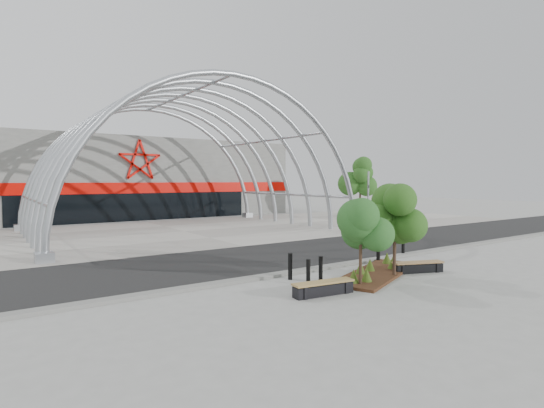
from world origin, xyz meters
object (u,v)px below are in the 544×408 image
at_px(signal_pole, 368,202).
at_px(bench_0, 323,288).
at_px(bollard_2, 321,269).
at_px(bench_1, 418,267).
at_px(street_tree_1, 395,210).
at_px(street_tree_0, 361,218).

bearing_deg(signal_pole, bench_0, -142.28).
relative_size(signal_pole, bollard_2, 4.60).
xyz_separation_m(bench_1, bollard_2, (-4.38, 1.08, 0.26)).
xyz_separation_m(bench_0, bollard_2, (1.17, 1.48, 0.26)).
xyz_separation_m(signal_pole, street_tree_1, (-8.78, -9.52, 0.36)).
relative_size(street_tree_1, bollard_2, 3.87).
height_order(bench_1, bollard_2, bollard_2).
distance_m(street_tree_0, bench_1, 4.37).
height_order(street_tree_1, bench_1, street_tree_1).
relative_size(street_tree_0, street_tree_1, 0.92).
bearing_deg(street_tree_0, bench_1, 4.97).
bearing_deg(bench_0, signal_pole, 37.72).
bearing_deg(street_tree_1, street_tree_0, -173.21).
xyz_separation_m(signal_pole, street_tree_0, (-10.93, -9.78, 0.16)).
bearing_deg(bollard_2, bench_1, -13.82).
xyz_separation_m(signal_pole, bollard_2, (-11.58, -8.38, -1.84)).
bearing_deg(bench_1, street_tree_1, -177.53).
height_order(street_tree_0, bollard_2, street_tree_0).
bearing_deg(bollard_2, street_tree_1, -22.21).
height_order(bench_0, bollard_2, bollard_2).
distance_m(street_tree_1, bollard_2, 3.74).
height_order(signal_pole, bench_0, signal_pole).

